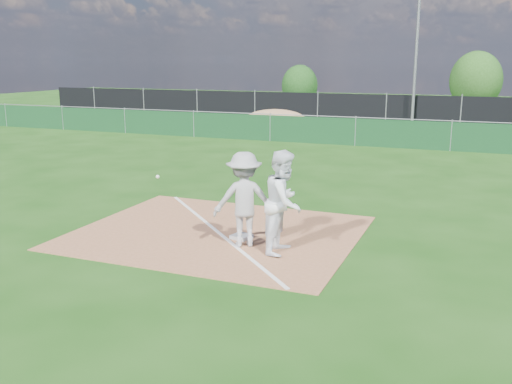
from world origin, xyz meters
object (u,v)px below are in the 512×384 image
light_pole (416,54)px  tree_mid (476,81)px  car_left (311,105)px  car_mid (360,107)px  runner (284,202)px  first_base (241,237)px  tree_left (300,86)px  car_right (477,111)px  play_at_first (244,199)px

light_pole → tree_mid: bearing=76.7°
car_left → tree_mid: bearing=-43.2°
car_mid → tree_mid: tree_mid is taller
runner → first_base: bearing=67.3°
light_pole → tree_mid: size_ratio=1.84×
runner → car_left: runner is taller
light_pole → tree_left: light_pole is taller
car_right → tree_left: size_ratio=1.44×
runner → tree_mid: 34.67m
light_pole → tree_left: (-9.99, 10.88, -2.29)m
play_at_first → runner: size_ratio=1.32×
play_at_first → car_right: 27.22m
car_mid → car_right: car_mid is taller
car_left → car_mid: size_ratio=0.96×
first_base → runner: size_ratio=0.18×
first_base → tree_mid: size_ratio=0.09×
play_at_first → car_mid: 27.16m
first_base → car_left: car_left is taller
car_right → tree_left: bearing=55.4°
light_pole → car_right: (3.23, 4.63, -3.29)m
light_pole → first_base: size_ratio=21.63×
car_right → tree_mid: 7.72m
play_at_first → tree_left: (-9.40, 33.20, 0.73)m
light_pole → car_mid: light_pole is taller
first_base → runner: 1.52m
first_base → car_mid: bearing=96.5°
light_pole → car_left: 9.43m
runner → tree_left: tree_left is taller
runner → car_left: size_ratio=0.50×
tree_mid → light_pole: bearing=-103.3°
light_pole → play_at_first: 22.53m
car_mid → tree_left: 8.82m
car_left → car_mid: 3.48m
car_mid → car_right: (7.08, -0.01, -0.00)m
car_right → play_at_first: bearing=162.6°
light_pole → car_left: light_pole is taller
play_at_first → car_left: 28.11m
play_at_first → car_left: bearing=103.8°
car_mid → tree_mid: bearing=-64.8°
car_left → tree_left: (-2.68, 5.91, 1.01)m
runner → tree_mid: size_ratio=0.47×
play_at_first → first_base: bearing=120.8°
car_left → tree_mid: tree_mid is taller
car_mid → tree_mid: (6.74, 7.55, 1.53)m
tree_mid → car_mid: bearing=-131.8°
car_right → tree_left: (-13.22, 6.25, 1.01)m
first_base → tree_mid: bearing=83.8°
car_right → car_mid: bearing=80.6°
light_pole → tree_left: 14.95m
first_base → tree_mid: 34.39m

